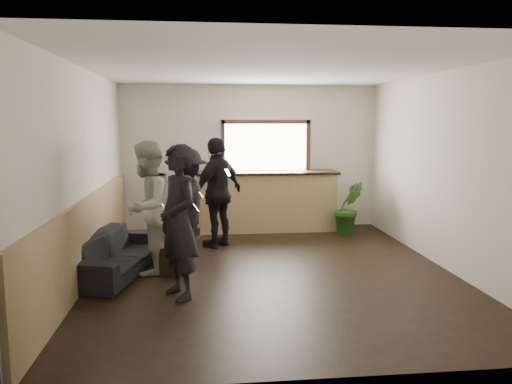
{
  "coord_description": "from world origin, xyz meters",
  "views": [
    {
      "loc": [
        -0.95,
        -6.75,
        2.09
      ],
      "look_at": [
        -0.17,
        0.4,
        1.07
      ],
      "focal_mm": 35.0,
      "sensor_mm": 36.0,
      "label": 1
    }
  ],
  "objects": [
    {
      "name": "cup_b",
      "position": [
        -1.17,
        0.1,
        0.43
      ],
      "size": [
        0.12,
        0.12,
        0.1
      ],
      "primitive_type": "imported",
      "rotation": [
        0.0,
        0.0,
        1.42
      ],
      "color": "silver",
      "rests_on": "coffee_table"
    },
    {
      "name": "person_a",
      "position": [
        -1.23,
        -0.91,
        0.92
      ],
      "size": [
        0.7,
        0.8,
        1.83
      ],
      "rotation": [
        0.0,
        0.0,
        -1.08
      ],
      "color": "black",
      "rests_on": "ground"
    },
    {
      "name": "person_b",
      "position": [
        -1.7,
        0.12,
        0.92
      ],
      "size": [
        0.96,
        1.08,
        1.84
      ],
      "rotation": [
        0.0,
        0.0,
        -1.91
      ],
      "color": "#B6B6A4",
      "rests_on": "ground"
    },
    {
      "name": "ground",
      "position": [
        0.0,
        0.0,
        0.0
      ],
      "size": [
        5.0,
        6.0,
        0.01
      ],
      "primitive_type": "cube",
      "color": "black"
    },
    {
      "name": "room_shell",
      "position": [
        -0.74,
        0.0,
        1.47
      ],
      "size": [
        5.01,
        6.01,
        2.8
      ],
      "color": "silver",
      "rests_on": "ground"
    },
    {
      "name": "cup_a",
      "position": [
        -1.29,
        0.51,
        0.42
      ],
      "size": [
        0.16,
        0.16,
        0.1
      ],
      "primitive_type": "imported",
      "rotation": [
        0.0,
        0.0,
        5.84
      ],
      "color": "silver",
      "rests_on": "coffee_table"
    },
    {
      "name": "coffee_table",
      "position": [
        -1.29,
        0.33,
        0.19
      ],
      "size": [
        0.67,
        0.94,
        0.38
      ],
      "primitive_type": "cube",
      "rotation": [
        0.0,
        0.0,
        -0.26
      ],
      "color": "black",
      "rests_on": "ground"
    },
    {
      "name": "potted_plant",
      "position": [
        1.77,
        2.2,
        0.5
      ],
      "size": [
        0.59,
        0.49,
        1.0
      ],
      "primitive_type": "imported",
      "rotation": [
        0.0,
        0.0,
        0.09
      ],
      "color": "#2D6623",
      "rests_on": "ground"
    },
    {
      "name": "bar_counter",
      "position": [
        0.3,
        2.7,
        0.64
      ],
      "size": [
        2.7,
        0.68,
        2.13
      ],
      "color": "tan",
      "rests_on": "ground"
    },
    {
      "name": "person_c",
      "position": [
        -1.19,
        0.69,
        0.86
      ],
      "size": [
        0.85,
        1.22,
        1.72
      ],
      "rotation": [
        0.0,
        0.0,
        -1.78
      ],
      "color": "black",
      "rests_on": "ground"
    },
    {
      "name": "person_d",
      "position": [
        -0.69,
        1.51,
        0.92
      ],
      "size": [
        1.07,
        1.08,
        1.84
      ],
      "rotation": [
        0.0,
        0.0,
        -2.34
      ],
      "color": "black",
      "rests_on": "ground"
    },
    {
      "name": "sofa",
      "position": [
        -2.15,
        0.11,
        0.29
      ],
      "size": [
        1.21,
        2.1,
        0.58
      ],
      "primitive_type": "imported",
      "rotation": [
        0.0,
        0.0,
        1.34
      ],
      "color": "black",
      "rests_on": "ground"
    }
  ]
}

